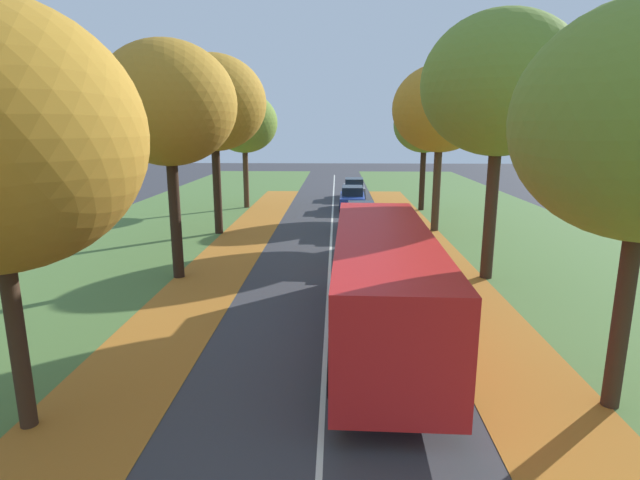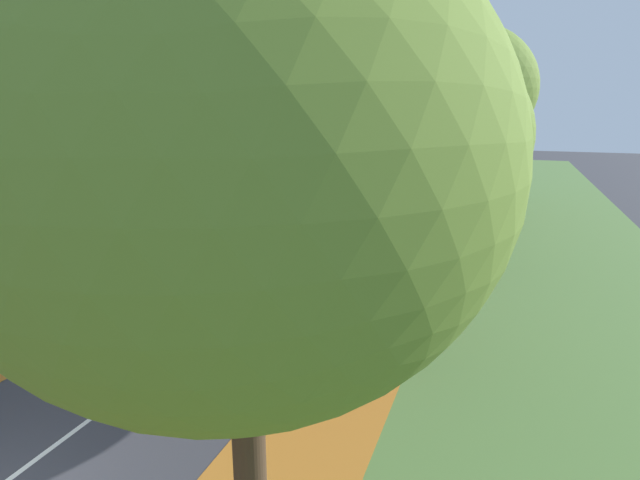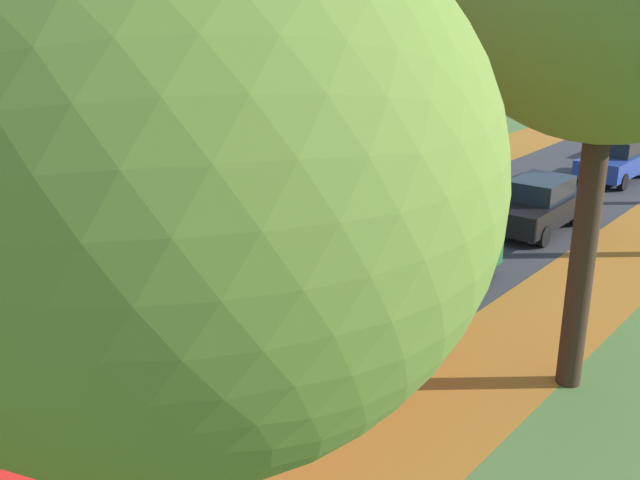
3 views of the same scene
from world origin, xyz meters
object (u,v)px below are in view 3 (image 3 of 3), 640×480
at_px(tree_right_near, 178,178).
at_px(car_black_following, 538,205).
at_px(bus, 171,339).
at_px(tree_left_mid, 135,13).
at_px(tree_left_distant, 457,14).
at_px(car_blue_third_in_line, 616,159).
at_px(car_green_lead, 432,258).

relative_size(tree_right_near, car_black_following, 1.90).
xyz_separation_m(bus, car_black_following, (0.12, 14.21, -0.89)).
bearing_deg(tree_left_mid, car_black_following, 49.57).
xyz_separation_m(tree_left_distant, car_blue_third_in_line, (7.63, -0.63, -5.18)).
xyz_separation_m(tree_left_mid, tree_left_distant, (-0.42, 17.27, -0.50)).
bearing_deg(car_black_following, bus, -90.48).
distance_m(tree_left_mid, car_blue_third_in_line, 19.01).
bearing_deg(car_blue_third_in_line, tree_left_distant, 175.25).
height_order(tree_left_distant, car_blue_third_in_line, tree_left_distant).
bearing_deg(car_black_following, car_blue_third_in_line, 92.01).
distance_m(bus, car_green_lead, 8.15).
bearing_deg(bus, tree_left_mid, 143.68).
bearing_deg(tree_right_near, car_black_following, 103.96).
distance_m(car_green_lead, car_blue_third_in_line, 13.96).
bearing_deg(tree_left_distant, tree_left_mid, -88.62).
bearing_deg(tree_right_near, bus, 143.20).
bearing_deg(tree_left_distant, car_blue_third_in_line, -4.75).
height_order(car_black_following, car_blue_third_in_line, same).
height_order(tree_left_mid, car_black_following, tree_left_mid).
height_order(car_green_lead, car_black_following, same).
height_order(tree_left_distant, car_black_following, tree_left_distant).
relative_size(tree_right_near, bus, 0.77).
relative_size(tree_left_mid, tree_left_distant, 1.08).
relative_size(tree_left_distant, car_blue_third_in_line, 1.92).
bearing_deg(car_blue_third_in_line, car_green_lead, -88.96).
distance_m(tree_left_mid, car_black_following, 12.87).
xyz_separation_m(tree_right_near, car_black_following, (-4.37, 17.57, -4.97)).
distance_m(tree_left_distant, tree_right_near, 28.80).
height_order(tree_right_near, car_green_lead, tree_right_near).
relative_size(tree_left_mid, bus, 0.84).
xyz_separation_m(tree_left_mid, car_black_following, (7.49, 8.79, -5.68)).
height_order(tree_right_near, car_blue_third_in_line, tree_right_near).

